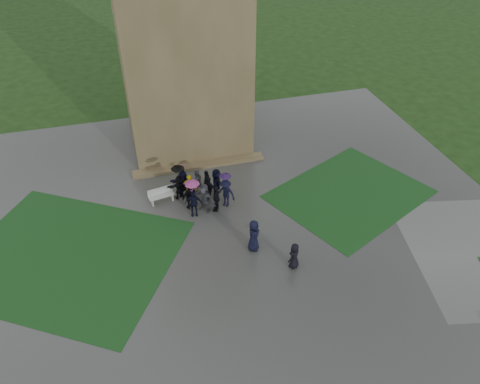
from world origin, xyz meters
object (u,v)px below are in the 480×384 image
object	(u,v)px
tower	(178,13)
pedestrian_near	(294,256)
pedestrian_mid	(254,235)
bench	(161,195)

from	to	relation	value
tower	pedestrian_near	distance (m)	17.25
tower	pedestrian_mid	size ratio (longest dim) A/B	9.42
pedestrian_mid	pedestrian_near	bearing A→B (deg)	-111.23
pedestrian_near	bench	bearing A→B (deg)	-84.72
tower	pedestrian_near	xyz separation A→B (m)	(2.85, -14.90, -8.22)
pedestrian_near	pedestrian_mid	bearing A→B (deg)	-81.84
tower	pedestrian_mid	bearing A→B (deg)	-84.62
bench	pedestrian_mid	size ratio (longest dim) A/B	0.86
bench	pedestrian_near	world-z (taller)	pedestrian_near
pedestrian_mid	pedestrian_near	distance (m)	2.46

